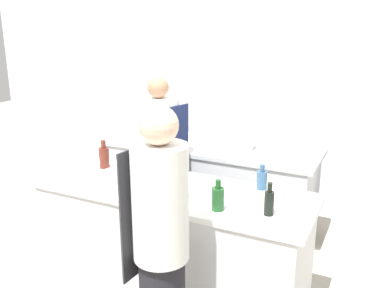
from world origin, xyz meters
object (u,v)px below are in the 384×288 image
(cup, at_px, (207,182))
(bowl_mixing_large, at_px, (118,176))
(bottle_cooking_oil, at_px, (171,163))
(bowl_prep_small, at_px, (177,195))
(bottle_olive_oil, at_px, (269,202))
(bottle_vinegar, at_px, (150,163))
(bottle_water, at_px, (104,157))
(chef_at_stove, at_px, (160,166))
(chef_at_prep_near, at_px, (161,245))
(bottle_wine, at_px, (262,179))
(stockpot, at_px, (237,140))
(bottle_sauce, at_px, (218,198))

(cup, bearing_deg, bowl_mixing_large, -166.39)
(bottle_cooking_oil, bearing_deg, bowl_prep_small, -56.79)
(bottle_olive_oil, height_order, bottle_vinegar, bottle_vinegar)
(bottle_olive_oil, distance_m, bottle_cooking_oil, 1.02)
(bottle_vinegar, distance_m, bottle_cooking_oil, 0.21)
(bottle_cooking_oil, distance_m, bottle_water, 0.59)
(bowl_mixing_large, bearing_deg, chef_at_stove, 91.25)
(chef_at_prep_near, relative_size, cup, 20.36)
(bottle_wine, bearing_deg, bottle_water, -174.67)
(bottle_olive_oil, bearing_deg, bowl_prep_small, -177.42)
(chef_at_stove, xyz_separation_m, bowl_mixing_large, (0.01, -0.68, 0.13))
(bottle_water, bearing_deg, bottle_vinegar, -5.86)
(bowl_prep_small, bearing_deg, stockpot, 91.54)
(bottle_olive_oil, xyz_separation_m, stockpot, (-0.69, 1.29, -0.00))
(chef_at_stove, relative_size, bowl_mixing_large, 6.07)
(chef_at_stove, distance_m, bottle_wine, 1.16)
(bowl_prep_small, bearing_deg, cup, 71.60)
(bottle_olive_oil, xyz_separation_m, bottle_cooking_oil, (-0.94, 0.41, -0.00))
(chef_at_prep_near, distance_m, chef_at_stove, 1.53)
(chef_at_stove, relative_size, bowl_prep_small, 8.41)
(bowl_mixing_large, bearing_deg, bowl_prep_small, -12.01)
(bottle_water, bearing_deg, bottle_olive_oil, -10.39)
(chef_at_prep_near, relative_size, bottle_wine, 8.84)
(bottle_vinegar, bearing_deg, bottle_wine, 11.57)
(bottle_wine, bearing_deg, chef_at_stove, 161.07)
(bottle_water, height_order, cup, bottle_water)
(bottle_water, distance_m, bowl_prep_small, 0.91)
(cup, bearing_deg, bottle_olive_oil, -25.28)
(chef_at_prep_near, bearing_deg, bowl_mixing_large, 54.48)
(chef_at_prep_near, relative_size, bottle_cooking_oil, 7.98)
(bottle_wine, height_order, bowl_prep_small, bottle_wine)
(bottle_olive_oil, height_order, stockpot, bottle_olive_oil)
(bottle_wine, relative_size, bottle_cooking_oil, 0.90)
(chef_at_prep_near, relative_size, bottle_vinegar, 5.30)
(bowl_prep_small, relative_size, stockpot, 0.62)
(bottle_water, bearing_deg, bowl_mixing_large, -33.81)
(stockpot, bearing_deg, bottle_wine, -59.74)
(bottle_wine, distance_m, cup, 0.41)
(stockpot, bearing_deg, bottle_vinegar, -107.67)
(chef_at_stove, xyz_separation_m, bottle_wine, (1.08, -0.37, 0.17))
(bottle_cooking_oil, relative_size, cup, 2.55)
(bottle_olive_oil, distance_m, bottle_vinegar, 1.05)
(bottle_wine, height_order, bottle_sauce, bottle_sauce)
(bottle_olive_oil, height_order, bowl_prep_small, bottle_olive_oil)
(bottle_sauce, bearing_deg, chef_at_prep_near, -108.78)
(bottle_olive_oil, xyz_separation_m, bowl_mixing_large, (-1.24, 0.10, -0.06))
(chef_at_prep_near, bearing_deg, bowl_prep_small, 22.69)
(chef_at_stove, bearing_deg, cup, 67.41)
(bowl_mixing_large, bearing_deg, bottle_wine, 15.97)
(bottle_sauce, relative_size, bottle_water, 0.88)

